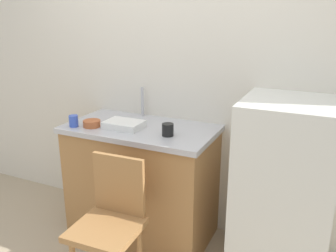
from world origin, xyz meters
TOP-DOWN VIEW (x-y plane):
  - back_wall at (0.00, 1.00)m, footprint 4.80×0.10m
  - cabinet_base at (-0.11, 0.65)m, footprint 1.10×0.60m
  - countertop at (-0.11, 0.65)m, footprint 1.14×0.64m
  - faucet at (-0.23, 0.90)m, footprint 0.02×0.02m
  - refrigerator at (0.96, 0.65)m, footprint 0.61×0.60m
  - chair at (0.01, 0.02)m, footprint 0.42×0.42m
  - dish_tray at (-0.21, 0.56)m, footprint 0.28×0.20m
  - terracotta_bowl at (-0.44, 0.49)m, footprint 0.13×0.13m
  - cup_blue at (-0.57, 0.43)m, footprint 0.07×0.07m
  - cup_black at (0.16, 0.54)m, footprint 0.08×0.08m

SIDE VIEW (x-z plane):
  - cabinet_base at x=-0.11m, z-range 0.00..0.88m
  - chair at x=0.01m, z-range 0.05..0.94m
  - refrigerator at x=0.96m, z-range 0.00..1.24m
  - countertop at x=-0.11m, z-range 0.88..0.92m
  - terracotta_bowl at x=-0.44m, z-range 0.92..0.97m
  - dish_tray at x=-0.21m, z-range 0.92..0.97m
  - cup_blue at x=-0.57m, z-range 0.92..1.01m
  - cup_black at x=0.16m, z-range 0.92..1.01m
  - faucet at x=-0.23m, z-range 0.92..1.17m
  - back_wall at x=0.00m, z-range 0.00..2.65m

